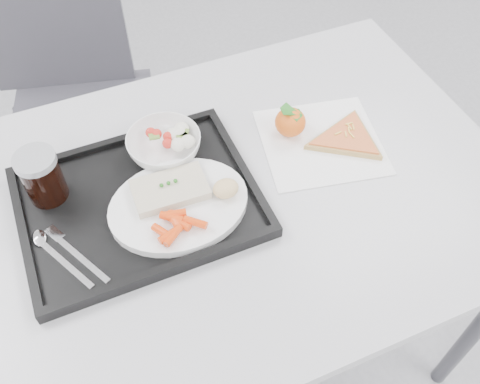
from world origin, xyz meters
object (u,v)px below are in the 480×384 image
tangerine (290,122)px  dinner_plate (179,205)px  tray (139,203)px  table (220,214)px  chair (71,86)px  salad_bowl (164,145)px  pizza_slice (347,138)px  cola_glass (42,176)px

tangerine → dinner_plate: bearing=-159.5°
tray → dinner_plate: bearing=-35.0°
tangerine → table: bearing=-154.5°
chair → salad_bowl: bearing=-77.1°
dinner_plate → pizza_slice: dinner_plate is taller
cola_glass → pizza_slice: 0.62m
salad_bowl → dinner_plate: bearing=-97.9°
chair → salad_bowl: 0.64m
chair → cola_glass: chair is taller
table → chair: (-0.20, 0.71, -0.15)m
table → tray: bearing=166.8°
dinner_plate → tangerine: 0.31m
table → salad_bowl: size_ratio=7.89×
dinner_plate → tangerine: bearing=20.5°
tray → cola_glass: (-0.16, 0.08, 0.06)m
chair → dinner_plate: bearing=-81.2°
cola_glass → dinner_plate: bearing=-30.5°
salad_bowl → tangerine: bearing=-8.0°
tray → pizza_slice: tray is taller
dinner_plate → pizza_slice: bearing=5.6°
tangerine → chair: bearing=123.2°
table → tangerine: (0.20, 0.10, 0.10)m
tangerine → pizza_slice: tangerine is taller
table → tray: tray is taller
salad_bowl → cola_glass: (-0.24, -0.02, 0.03)m
tray → dinner_plate: dinner_plate is taller
tray → tangerine: bearing=9.8°
table → dinner_plate: size_ratio=4.44×
salad_bowl → tangerine: (0.27, -0.04, -0.00)m
cola_glass → table: bearing=-21.2°
tray → cola_glass: 0.19m
chair → tangerine: bearing=-56.8°
chair → tangerine: size_ratio=13.20×
salad_bowl → pizza_slice: size_ratio=0.69×
table → dinner_plate: (-0.09, -0.01, 0.09)m
chair → pizza_slice: 0.88m
pizza_slice → table: bearing=-174.9°
tray → tangerine: (0.36, 0.06, 0.03)m
dinner_plate → pizza_slice: (0.39, 0.04, -0.01)m
cola_glass → tangerine: bearing=-2.5°
chair → tangerine: chair is taller
chair → pizza_slice: chair is taller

